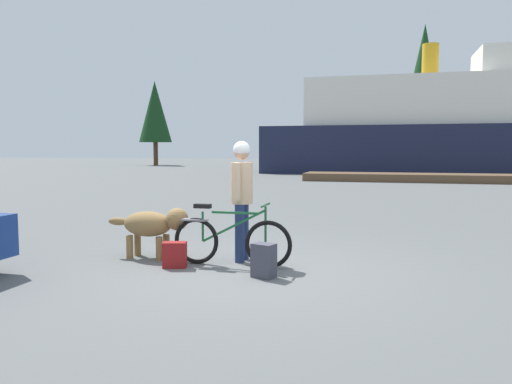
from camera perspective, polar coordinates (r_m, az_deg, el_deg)
ground_plane at (r=6.70m, az=-0.87°, el=-9.09°), size 160.00×160.00×0.00m
bicycle at (r=6.91m, az=-2.97°, el=-5.57°), size 1.71×0.44×0.88m
person_cyclist at (r=7.14m, az=-1.65°, el=0.36°), size 0.32×0.53×1.74m
dog at (r=7.52m, az=-11.82°, el=-3.71°), size 1.30×0.44×0.77m
backpack at (r=6.32m, az=0.90°, el=-7.91°), size 0.33×0.28×0.44m
handbag_pannier at (r=6.94m, az=-9.36°, el=-7.17°), size 0.36×0.26×0.35m
dock_pier at (r=26.92m, az=26.53°, el=1.37°), size 19.29×2.39×0.40m
ferry_boat at (r=36.78m, az=24.93°, el=6.76°), size 29.09×7.93×8.79m
pine_tree_far_left at (r=52.30m, az=-11.58°, el=9.04°), size 3.34×3.34×8.61m
pine_tree_center at (r=47.35m, az=18.80°, el=12.14°), size 3.94×3.94×12.67m
pine_tree_mid_back at (r=53.12m, az=24.01°, el=9.57°), size 3.43×3.43×9.48m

